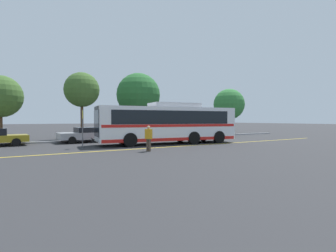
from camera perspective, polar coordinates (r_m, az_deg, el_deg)
The scene contains 13 objects.
ground_plane at distance 21.00m, azimuth -3.36°, elevation -3.90°, with size 220.00×220.00×0.00m, color #2D2D30.
lane_strip_0 at distance 19.30m, azimuth 3.39°, elevation -4.36°, with size 0.20×31.20×0.01m, color gold.
curb_strip at distance 26.06m, azimuth -6.38°, elevation -2.70°, with size 39.20×0.36×0.15m, color #99999E.
transit_bus at distance 21.06m, azimuth 0.04°, elevation 0.68°, with size 11.72×4.07×3.28m.
parked_car_1 at distance 23.41m, azimuth -17.33°, elevation -1.78°, with size 4.63×2.24×1.27m.
parked_car_2 at distance 25.77m, azimuth -1.86°, elevation -1.25°, with size 4.65×1.87×1.49m.
parked_car_3 at distance 29.65m, azimuth 9.65°, elevation -1.06°, with size 4.69×2.05×1.31m.
pedestrian_0 at distance 16.06m, azimuth -4.25°, elevation -2.38°, with size 0.38×0.47×1.57m.
bus_stop_sign at distance 18.75m, azimuth -18.12°, elevation 0.41°, with size 0.08×0.40×2.61m.
tree_0 at distance 37.82m, azimuth 13.14°, elevation 4.63°, with size 4.31×4.31×6.25m.
tree_1 at distance 26.18m, azimuth -32.69°, elevation 5.43°, with size 3.53×3.53×5.66m.
tree_2 at distance 31.33m, azimuth -6.48°, elevation 6.73°, with size 5.12×5.12×7.41m.
tree_3 at distance 27.63m, azimuth -18.27°, elevation 7.47°, with size 3.44×3.44×6.64m.
Camera 1 is at (-9.75, -18.50, 1.95)m, focal length 28.00 mm.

